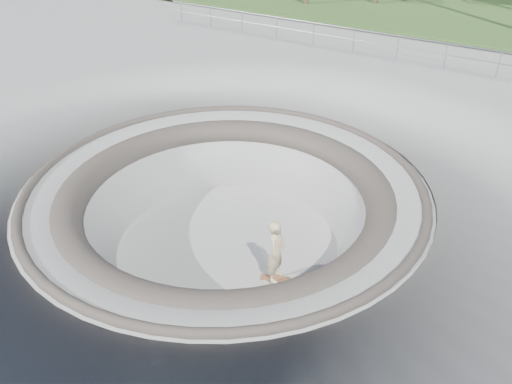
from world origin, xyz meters
TOP-DOWN VIEW (x-y plane):
  - ground at (0.00, 0.00)m, footprint 180.00×180.00m
  - skate_bowl at (0.00, 0.00)m, footprint 14.00×14.00m
  - safety_railing at (0.00, 12.00)m, footprint 25.00×0.06m
  - skateboard at (1.92, -0.56)m, footprint 0.77×0.48m
  - skater at (1.92, -0.56)m, footprint 0.55×0.70m

SIDE VIEW (x-z plane):
  - skateboard at x=1.92m, z-range -1.88..-1.80m
  - skate_bowl at x=0.00m, z-range -3.88..0.22m
  - skater at x=1.92m, z-range -1.82..-0.13m
  - ground at x=0.00m, z-range 0.00..0.00m
  - safety_railing at x=0.00m, z-range 0.18..1.20m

